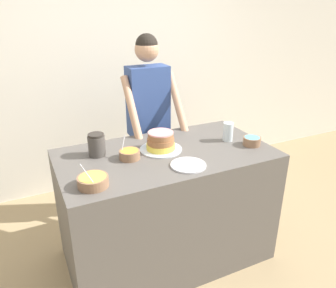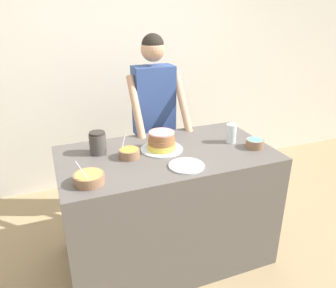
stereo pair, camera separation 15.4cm
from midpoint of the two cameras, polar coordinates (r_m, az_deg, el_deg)
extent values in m
cube|color=silver|center=(3.67, -7.58, 12.65)|extent=(10.00, 0.05, 2.60)
cube|color=#5B5651|center=(2.65, 1.48, -10.82)|extent=(1.58, 0.86, 0.94)
cylinder|color=#2D2D38|center=(3.24, -2.29, -5.19)|extent=(0.11, 0.11, 0.84)
cylinder|color=#2D2D38|center=(3.29, 0.40, -4.70)|extent=(0.11, 0.11, 0.84)
cube|color=#334C8C|center=(2.99, -1.02, 7.52)|extent=(0.36, 0.20, 0.63)
cylinder|color=tan|center=(2.77, -3.95, 6.09)|extent=(0.07, 0.40, 0.53)
cylinder|color=tan|center=(2.92, 4.12, 6.97)|extent=(0.07, 0.40, 0.53)
sphere|color=tan|center=(2.91, -1.09, 16.16)|extent=(0.21, 0.21, 0.21)
sphere|color=black|center=(2.90, -1.09, 16.88)|extent=(0.19, 0.19, 0.19)
cylinder|color=silver|center=(2.47, 0.67, -0.91)|extent=(0.32, 0.32, 0.01)
cylinder|color=#F2DB4C|center=(2.46, 0.67, -0.36)|extent=(0.22, 0.22, 0.04)
cylinder|color=#9E663D|center=(2.44, 0.68, 0.53)|extent=(0.20, 0.20, 0.04)
cylinder|color=#9E663D|center=(2.43, 0.68, 1.43)|extent=(0.19, 0.19, 0.04)
cylinder|color=pink|center=(2.42, 0.69, 2.00)|extent=(0.19, 0.19, 0.01)
cylinder|color=#936B4C|center=(2.04, -11.47, -5.98)|extent=(0.19, 0.19, 0.06)
cylinder|color=#F2DB4C|center=(2.03, -11.53, -5.34)|extent=(0.16, 0.16, 0.01)
cylinder|color=silver|center=(1.96, -12.13, -5.28)|extent=(0.09, 0.05, 0.17)
cylinder|color=#936B4C|center=(2.34, -4.88, -1.67)|extent=(0.15, 0.15, 0.06)
cylinder|color=#EF9938|center=(2.33, -4.90, -1.10)|extent=(0.13, 0.13, 0.01)
cylinder|color=silver|center=(2.34, -6.04, -0.26)|extent=(0.07, 0.07, 0.15)
cylinder|color=#936B4C|center=(2.60, 16.51, 0.06)|extent=(0.14, 0.14, 0.07)
cylinder|color=#60B7E0|center=(2.59, 16.58, 0.60)|extent=(0.12, 0.12, 0.01)
cylinder|color=silver|center=(2.64, 12.58, 1.81)|extent=(0.08, 0.08, 0.15)
cylinder|color=silver|center=(2.22, 5.22, -3.82)|extent=(0.24, 0.24, 0.01)
cylinder|color=#4C4742|center=(2.42, -10.34, -0.01)|extent=(0.12, 0.12, 0.15)
cylinder|color=#322D28|center=(2.39, -10.48, 1.83)|extent=(0.11, 0.11, 0.02)
camera|label=1|loc=(0.08, -88.12, 0.79)|focal=35.00mm
camera|label=2|loc=(0.08, 91.88, -0.79)|focal=35.00mm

